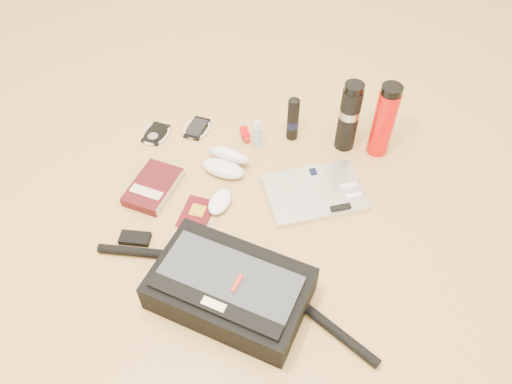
# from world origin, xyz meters

# --- Properties ---
(ground) EXTENTS (4.00, 4.00, 0.00)m
(ground) POSITION_xyz_m (0.00, 0.00, 0.00)
(ground) COLOR tan
(ground) RESTS_ON ground
(messenger_bag) EXTENTS (0.87, 0.37, 0.12)m
(messenger_bag) POSITION_xyz_m (-0.01, -0.24, 0.06)
(messenger_bag) COLOR black
(messenger_bag) RESTS_ON ground
(laptop) EXTENTS (0.39, 0.33, 0.03)m
(laptop) POSITION_xyz_m (0.20, 0.19, 0.01)
(laptop) COLOR silver
(laptop) RESTS_ON ground
(book) EXTENTS (0.17, 0.23, 0.04)m
(book) POSITION_xyz_m (-0.35, 0.11, 0.02)
(book) COLOR #3F0C10
(book) RESTS_ON ground
(passport) EXTENTS (0.11, 0.14, 0.01)m
(passport) POSITION_xyz_m (-0.18, 0.04, 0.00)
(passport) COLOR #470A0F
(passport) RESTS_ON ground
(mouse) EXTENTS (0.09, 0.13, 0.04)m
(mouse) POSITION_xyz_m (-0.11, 0.09, 0.02)
(mouse) COLOR white
(mouse) RESTS_ON ground
(sunglasses_case) EXTENTS (0.18, 0.16, 0.09)m
(sunglasses_case) POSITION_xyz_m (-0.13, 0.26, 0.03)
(sunglasses_case) COLOR silver
(sunglasses_case) RESTS_ON ground
(ipod) EXTENTS (0.11, 0.12, 0.01)m
(ipod) POSITION_xyz_m (-0.43, 0.38, 0.01)
(ipod) COLOR black
(ipod) RESTS_ON ground
(phone) EXTENTS (0.11, 0.13, 0.01)m
(phone) POSITION_xyz_m (-0.28, 0.44, 0.01)
(phone) COLOR black
(phone) RESTS_ON ground
(inhaler) EXTENTS (0.06, 0.10, 0.03)m
(inhaler) POSITION_xyz_m (-0.10, 0.44, 0.01)
(inhaler) COLOR #B90708
(inhaler) RESTS_ON ground
(spray_bottle) EXTENTS (0.04, 0.04, 0.12)m
(spray_bottle) POSITION_xyz_m (-0.04, 0.39, 0.05)
(spray_bottle) COLOR #97B8CF
(spray_bottle) RESTS_ON ground
(aerosol_can) EXTENTS (0.05, 0.05, 0.18)m
(aerosol_can) POSITION_xyz_m (0.08, 0.46, 0.09)
(aerosol_can) COLOR black
(aerosol_can) RESTS_ON ground
(thermos_black) EXTENTS (0.08, 0.08, 0.28)m
(thermos_black) POSITION_xyz_m (0.28, 0.45, 0.14)
(thermos_black) COLOR black
(thermos_black) RESTS_ON ground
(thermos_red) EXTENTS (0.09, 0.09, 0.29)m
(thermos_red) POSITION_xyz_m (0.40, 0.45, 0.14)
(thermos_red) COLOR red
(thermos_red) RESTS_ON ground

